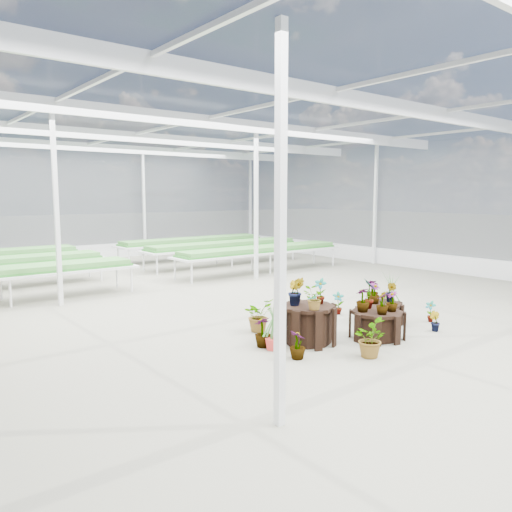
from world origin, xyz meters
TOP-DOWN VIEW (x-y plane):
  - ground_plane at (0.00, 0.00)m, footprint 24.00×24.00m
  - greenhouse_shell at (0.00, 0.00)m, footprint 18.00×24.00m
  - steel_frame at (0.00, 0.00)m, footprint 18.00×24.00m
  - nursery_benches at (0.00, 7.20)m, footprint 16.00×7.00m
  - plinth_tall at (-0.49, -1.89)m, footprint 1.32×1.32m
  - plinth_mid at (0.71, -2.49)m, footprint 1.08×1.08m
  - plinth_low at (1.71, -1.79)m, footprint 1.20×1.20m
  - nursery_plants at (0.22, -1.82)m, footprint 4.10×3.01m

SIDE VIEW (x-z plane):
  - ground_plane at x=0.00m, z-range 0.00..0.00m
  - plinth_low at x=1.71m, z-range 0.00..0.41m
  - plinth_mid at x=0.71m, z-range 0.00..0.52m
  - plinth_tall at x=-0.49m, z-range 0.00..0.69m
  - nursery_benches at x=0.00m, z-range 0.00..0.84m
  - nursery_plants at x=0.22m, z-range -0.13..1.08m
  - greenhouse_shell at x=0.00m, z-range 0.00..4.50m
  - steel_frame at x=0.00m, z-range 0.00..4.50m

